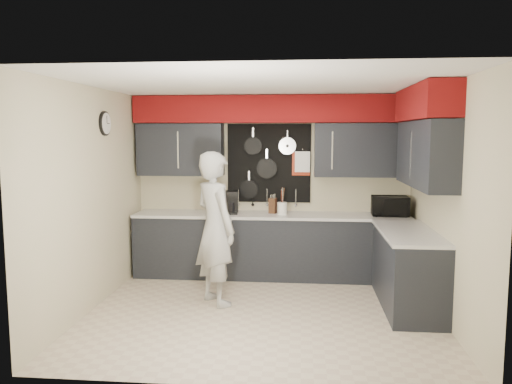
# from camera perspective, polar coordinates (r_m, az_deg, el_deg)

# --- Properties ---
(ground) EXTENTS (4.00, 4.00, 0.00)m
(ground) POSITION_cam_1_polar(r_m,az_deg,el_deg) (5.95, 0.78, -13.52)
(ground) COLOR beige
(ground) RESTS_ON ground
(back_wall_assembly) EXTENTS (4.00, 0.36, 2.60)m
(back_wall_assembly) POSITION_cam_1_polar(r_m,az_deg,el_deg) (7.18, 1.90, 6.31)
(back_wall_assembly) COLOR beige
(back_wall_assembly) RESTS_ON ground
(right_wall_assembly) EXTENTS (0.36, 3.50, 2.60)m
(right_wall_assembly) POSITION_cam_1_polar(r_m,az_deg,el_deg) (6.00, 19.03, 5.24)
(right_wall_assembly) COLOR beige
(right_wall_assembly) RESTS_ON ground
(left_wall_assembly) EXTENTS (0.05, 3.50, 2.60)m
(left_wall_assembly) POSITION_cam_1_polar(r_m,az_deg,el_deg) (6.13, -18.10, -0.40)
(left_wall_assembly) COLOR beige
(left_wall_assembly) RESTS_ON ground
(base_cabinets) EXTENTS (3.95, 2.20, 0.92)m
(base_cabinets) POSITION_cam_1_polar(r_m,az_deg,el_deg) (6.88, 5.64, -6.77)
(base_cabinets) COLOR black
(base_cabinets) RESTS_ON ground
(microwave) EXTENTS (0.50, 0.35, 0.27)m
(microwave) POSITION_cam_1_polar(r_m,az_deg,el_deg) (7.17, 15.05, -1.56)
(microwave) COLOR black
(microwave) RESTS_ON base_cabinets
(knife_block) EXTENTS (0.12, 0.12, 0.22)m
(knife_block) POSITION_cam_1_polar(r_m,az_deg,el_deg) (7.16, 1.93, -1.57)
(knife_block) COLOR #391812
(knife_block) RESTS_ON base_cabinets
(utensil_crock) EXTENTS (0.13, 0.13, 0.17)m
(utensil_crock) POSITION_cam_1_polar(r_m,az_deg,el_deg) (7.06, 3.02, -1.87)
(utensil_crock) COLOR white
(utensil_crock) RESTS_ON base_cabinets
(coffee_maker) EXTENTS (0.20, 0.24, 0.33)m
(coffee_maker) POSITION_cam_1_polar(r_m,az_deg,el_deg) (7.12, -2.83, -1.14)
(coffee_maker) COLOR black
(coffee_maker) RESTS_ON base_cabinets
(person) EXTENTS (0.77, 0.80, 1.85)m
(person) POSITION_cam_1_polar(r_m,az_deg,el_deg) (6.02, -4.67, -4.17)
(person) COLOR #A2A3A0
(person) RESTS_ON ground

